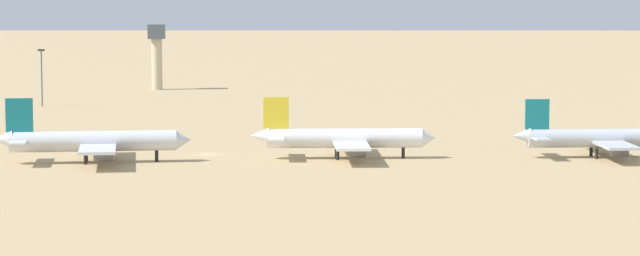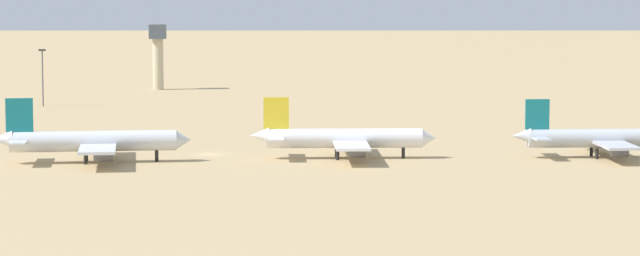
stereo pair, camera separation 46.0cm
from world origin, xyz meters
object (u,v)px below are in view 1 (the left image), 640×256
object	(u,v)px
parked_jet_teal_2	(91,141)
light_pole_east	(42,73)
parked_jet_teal_4	(599,138)
control_tower	(157,50)
parked_jet_yellow_3	(342,138)

from	to	relation	value
parked_jet_teal_2	light_pole_east	xyz separation A→B (m)	(-21.66, 120.12, 4.82)
parked_jet_teal_2	parked_jet_teal_4	size ratio (longest dim) A/B	1.08
control_tower	parked_jet_teal_4	bearing A→B (deg)	-64.52
parked_jet_yellow_3	parked_jet_teal_4	size ratio (longest dim) A/B	1.04
parked_jet_teal_2	parked_jet_teal_4	bearing A→B (deg)	-2.70
parked_jet_teal_4	light_pole_east	bearing A→B (deg)	134.69
parked_jet_teal_2	parked_jet_yellow_3	size ratio (longest dim) A/B	1.03
parked_jet_yellow_3	parked_jet_teal_4	world-z (taller)	parked_jet_yellow_3
light_pole_east	parked_jet_teal_4	bearing A→B (deg)	-46.89
parked_jet_teal_4	light_pole_east	size ratio (longest dim) A/B	2.18
parked_jet_yellow_3	control_tower	size ratio (longest dim) A/B	1.71
control_tower	light_pole_east	world-z (taller)	control_tower
parked_jet_teal_2	parked_jet_teal_4	world-z (taller)	parked_jet_teal_2
control_tower	light_pole_east	distance (m)	63.91
parked_jet_teal_2	light_pole_east	distance (m)	122.15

